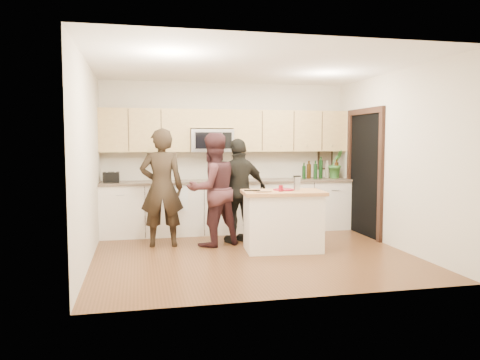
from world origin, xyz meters
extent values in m
plane|color=brown|center=(0.00, 0.00, 0.00)|extent=(4.50, 4.50, 0.00)
cube|color=beige|center=(0.00, 2.00, 1.35)|extent=(4.50, 0.02, 2.70)
cube|color=beige|center=(0.00, -2.00, 1.35)|extent=(4.50, 0.02, 2.70)
cube|color=beige|center=(-2.25, 0.00, 1.35)|extent=(0.02, 4.00, 2.70)
cube|color=beige|center=(2.25, 0.00, 1.35)|extent=(0.02, 4.00, 2.70)
cube|color=white|center=(0.00, 0.00, 2.70)|extent=(4.50, 4.00, 0.02)
cube|color=white|center=(0.00, 1.69, 0.45)|extent=(4.50, 0.62, 0.90)
cube|color=#725C4C|center=(0.00, 1.68, 0.92)|extent=(4.50, 0.66, 0.04)
cube|color=tan|center=(-1.48, 1.83, 1.83)|extent=(1.55, 0.33, 0.75)
cube|color=tan|center=(1.17, 1.83, 1.83)|extent=(2.17, 0.33, 0.75)
cube|color=tan|center=(-0.31, 1.83, 2.04)|extent=(0.78, 0.33, 0.33)
cube|color=silver|center=(-0.31, 1.80, 1.65)|extent=(0.76, 0.40, 0.40)
cube|color=black|center=(-0.39, 1.60, 1.65)|extent=(0.47, 0.01, 0.29)
cube|color=black|center=(-0.06, 1.60, 1.65)|extent=(0.17, 0.01, 0.29)
cube|color=black|center=(2.24, 0.90, 1.05)|extent=(0.02, 1.05, 2.10)
cube|color=black|center=(2.22, 0.33, 1.05)|extent=(0.06, 0.10, 2.10)
cube|color=black|center=(2.22, 1.48, 1.05)|extent=(0.06, 0.10, 2.10)
cube|color=black|center=(2.22, 0.90, 2.15)|extent=(0.06, 1.25, 0.10)
cube|color=black|center=(1.95, 1.99, 1.28)|extent=(0.30, 0.03, 0.38)
cube|color=tan|center=(1.95, 1.97, 1.28)|extent=(0.24, 0.00, 0.32)
cube|color=white|center=(-0.95, 1.38, 0.70)|extent=(0.34, 0.01, 0.48)
cube|color=white|center=(-0.95, 1.67, 0.94)|extent=(0.34, 0.60, 0.01)
cube|color=white|center=(0.50, 0.10, 0.42)|extent=(1.15, 0.73, 0.85)
cube|color=tan|center=(0.50, 0.10, 0.88)|extent=(1.25, 0.80, 0.05)
cylinder|color=maroon|center=(0.54, 0.19, 0.91)|extent=(0.32, 0.32, 0.02)
cube|color=silver|center=(0.69, 0.03, 1.01)|extent=(0.08, 0.06, 0.20)
cube|color=black|center=(0.69, 0.03, 1.12)|extent=(0.10, 0.06, 0.02)
cylinder|color=maroon|center=(0.44, 0.01, 0.95)|extent=(0.07, 0.07, 0.09)
cube|color=tan|center=(0.17, 0.03, 0.91)|extent=(0.27, 0.19, 0.02)
cube|color=black|center=(0.01, 0.03, 0.92)|extent=(0.24, 0.05, 0.02)
cube|color=silver|center=(0.15, -0.07, 0.92)|extent=(0.20, 0.04, 0.01)
cube|color=black|center=(-2.05, 1.67, 1.03)|extent=(0.27, 0.22, 0.18)
cube|color=silver|center=(-2.12, 1.67, 1.12)|extent=(0.03, 0.16, 0.00)
cube|color=silver|center=(-1.98, 1.67, 1.12)|extent=(0.03, 0.16, 0.00)
cylinder|color=black|center=(1.40, 1.66, 1.09)|extent=(0.07, 0.07, 0.30)
cylinder|color=#362109|center=(1.54, 1.77, 1.11)|extent=(0.08, 0.08, 0.33)
cylinder|color=black|center=(1.75, 1.71, 1.14)|extent=(0.07, 0.07, 0.40)
cylinder|color=#362109|center=(2.05, 1.67, 1.12)|extent=(0.07, 0.07, 0.36)
cylinder|color=#9F9A7D|center=(1.93, 1.82, 1.11)|extent=(0.07, 0.07, 0.33)
cylinder|color=black|center=(1.58, 1.56, 1.11)|extent=(0.07, 0.07, 0.34)
imported|color=#387830|center=(2.06, 1.72, 1.21)|extent=(0.35, 0.31, 0.55)
imported|color=black|center=(-1.25, 0.77, 0.92)|extent=(0.70, 0.49, 1.83)
imported|color=#341A1C|center=(-0.47, 0.65, 0.88)|extent=(1.04, 0.94, 1.77)
imported|color=black|center=(-0.02, 0.78, 0.84)|extent=(1.07, 0.71, 1.68)
camera|label=1|loc=(-1.60, -6.52, 1.63)|focal=35.00mm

